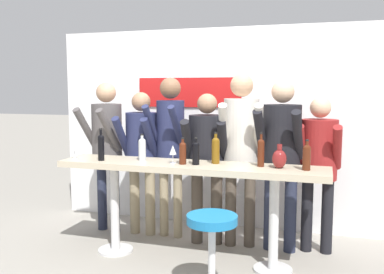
% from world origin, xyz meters
% --- Properties ---
extents(ground_plane, '(40.00, 40.00, 0.00)m').
position_xyz_m(ground_plane, '(0.00, 0.00, 0.00)').
color(ground_plane, gray).
extents(back_wall, '(4.21, 0.12, 2.41)m').
position_xyz_m(back_wall, '(-0.00, 1.23, 1.21)').
color(back_wall, white).
rests_on(back_wall, ground_plane).
extents(tasting_table, '(2.61, 0.50, 0.96)m').
position_xyz_m(tasting_table, '(-0.00, 0.00, 0.81)').
color(tasting_table, beige).
rests_on(tasting_table, ground_plane).
extents(bar_stool, '(0.43, 0.43, 0.68)m').
position_xyz_m(bar_stool, '(0.39, -0.64, 0.45)').
color(bar_stool, silver).
rests_on(bar_stool, ground_plane).
extents(person_far_left, '(0.48, 0.59, 1.75)m').
position_xyz_m(person_far_left, '(-1.19, 0.56, 1.09)').
color(person_far_left, '#23283D').
rests_on(person_far_left, ground_plane).
extents(person_left, '(0.43, 0.52, 1.64)m').
position_xyz_m(person_left, '(-0.76, 0.57, 1.02)').
color(person_left, gray).
rests_on(person_left, ground_plane).
extents(person_center_left, '(0.39, 0.54, 1.80)m').
position_xyz_m(person_center_left, '(-0.42, 0.59, 1.14)').
color(person_center_left, gray).
rests_on(person_center_left, ground_plane).
extents(person_center, '(0.51, 0.58, 1.63)m').
position_xyz_m(person_center, '(0.03, 0.50, 1.00)').
color(person_center, '#473D33').
rests_on(person_center, ground_plane).
extents(person_center_right, '(0.50, 0.62, 1.83)m').
position_xyz_m(person_center_right, '(0.40, 0.53, 1.14)').
color(person_center_right, '#473D33').
rests_on(person_center_right, ground_plane).
extents(person_right, '(0.49, 0.59, 1.77)m').
position_xyz_m(person_right, '(0.81, 0.53, 1.09)').
color(person_right, '#23283D').
rests_on(person_right, ground_plane).
extents(person_far_right, '(0.44, 0.52, 1.60)m').
position_xyz_m(person_far_right, '(1.18, 0.60, 0.98)').
color(person_far_right, black).
rests_on(person_far_right, ground_plane).
extents(wine_bottle_0, '(0.07, 0.07, 0.27)m').
position_xyz_m(wine_bottle_0, '(-0.51, 0.04, 1.09)').
color(wine_bottle_0, '#B7BCC1').
rests_on(wine_bottle_0, tasting_table).
extents(wine_bottle_1, '(0.07, 0.07, 0.26)m').
position_xyz_m(wine_bottle_1, '(-0.05, -0.05, 1.08)').
color(wine_bottle_1, '#4C1E0F').
rests_on(wine_bottle_1, tasting_table).
extents(wine_bottle_2, '(0.06, 0.06, 0.32)m').
position_xyz_m(wine_bottle_2, '(0.67, 0.06, 1.11)').
color(wine_bottle_2, '#4C1E0F').
rests_on(wine_bottle_2, tasting_table).
extents(wine_bottle_3, '(0.07, 0.07, 0.26)m').
position_xyz_m(wine_bottle_3, '(0.07, -0.03, 1.09)').
color(wine_bottle_3, black).
rests_on(wine_bottle_3, tasting_table).
extents(wine_bottle_4, '(0.06, 0.06, 0.33)m').
position_xyz_m(wine_bottle_4, '(-0.90, -0.09, 1.11)').
color(wine_bottle_4, black).
rests_on(wine_bottle_4, tasting_table).
extents(wine_bottle_5, '(0.08, 0.08, 0.30)m').
position_xyz_m(wine_bottle_5, '(0.23, 0.09, 1.11)').
color(wine_bottle_5, brown).
rests_on(wine_bottle_5, tasting_table).
extents(wine_bottle_6, '(0.07, 0.07, 0.27)m').
position_xyz_m(wine_bottle_6, '(1.08, -0.01, 1.09)').
color(wine_bottle_6, '#4C1E0F').
rests_on(wine_bottle_6, tasting_table).
extents(wine_glass_0, '(0.07, 0.07, 0.18)m').
position_xyz_m(wine_glass_0, '(-0.16, -0.03, 1.09)').
color(wine_glass_0, silver).
rests_on(wine_glass_0, tasting_table).
extents(wine_glass_1, '(0.07, 0.07, 0.18)m').
position_xyz_m(wine_glass_1, '(-1.23, -0.06, 1.09)').
color(wine_glass_1, silver).
rests_on(wine_glass_1, tasting_table).
extents(decorative_vase, '(0.13, 0.13, 0.22)m').
position_xyz_m(decorative_vase, '(0.84, 0.02, 1.05)').
color(decorative_vase, maroon).
rests_on(decorative_vase, tasting_table).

